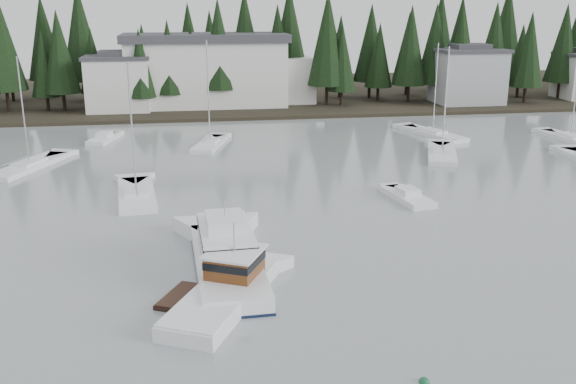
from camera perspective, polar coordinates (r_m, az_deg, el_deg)
name	(u,v)px	position (r m, az deg, el deg)	size (l,w,h in m)	color
far_shore_land	(232,95)	(117.13, -4.98, 8.62)	(240.00, 54.00, 1.00)	black
conifer_treeline	(237,104)	(106.27, -4.53, 7.83)	(200.00, 22.00, 20.00)	black
house_west	(118,82)	(98.86, -14.84, 9.41)	(9.54, 7.42, 8.75)	silver
house_east_a	(468,75)	(106.99, 15.69, 9.98)	(10.60, 8.48, 9.25)	#999EA0
harbor_inn	(219,71)	(101.73, -6.12, 10.68)	(29.50, 11.50, 10.90)	silver
lobster_boat_brown	(224,292)	(35.99, -5.75, -8.86)	(7.31, 10.01, 4.74)	white
cabin_cruiser_center	(227,259)	(39.67, -5.44, -5.96)	(4.26, 12.49, 5.31)	white
sailboat_0	(442,155)	(71.48, 13.51, 3.22)	(6.28, 10.50, 12.10)	white
sailboat_3	(137,197)	(56.01, -13.30, -0.40)	(3.95, 10.14, 11.91)	white
sailboat_5	(570,140)	(84.37, 23.78, 4.27)	(3.37, 9.78, 12.99)	white
sailboat_7	(210,145)	(74.71, -6.93, 4.13)	(4.88, 9.20, 12.49)	white
sailboat_8	(30,168)	(69.18, -21.98, 2.03)	(6.52, 11.01, 11.55)	white
sailboat_9	(433,135)	(82.22, 12.72, 4.97)	(5.66, 10.93, 11.81)	white
runabout_1	(407,198)	(54.75, 10.57, -0.54)	(3.16, 6.32, 1.42)	white
runabout_3	(105,140)	(80.18, -15.99, 4.50)	(3.84, 6.64, 1.42)	white
mooring_buoy_green	(424,382)	(29.75, 12.00, -16.21)	(0.47, 0.47, 0.47)	#145933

